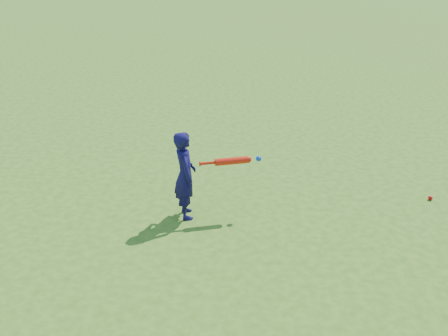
# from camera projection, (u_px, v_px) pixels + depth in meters

# --- Properties ---
(ground) EXTENTS (80.00, 80.00, 0.00)m
(ground) POSITION_uv_depth(u_px,v_px,m) (237.00, 218.00, 6.42)
(ground) COLOR #3B6D1A
(ground) RESTS_ON ground
(child) EXTENTS (0.37, 0.48, 1.15)m
(child) POSITION_uv_depth(u_px,v_px,m) (185.00, 175.00, 6.24)
(child) COLOR #110D41
(child) RESTS_ON ground
(ground_ball_red) EXTENTS (0.06, 0.06, 0.06)m
(ground_ball_red) POSITION_uv_depth(u_px,v_px,m) (430.00, 198.00, 6.85)
(ground_ball_red) COLOR red
(ground_ball_red) RESTS_ON ground
(bat_swing) EXTENTS (0.78, 0.26, 0.09)m
(bat_swing) POSITION_uv_depth(u_px,v_px,m) (234.00, 161.00, 6.25)
(bat_swing) COLOR red
(bat_swing) RESTS_ON ground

